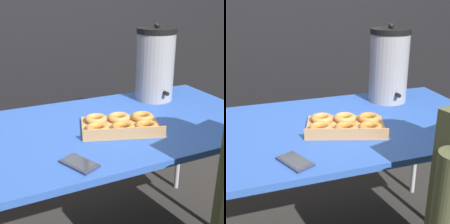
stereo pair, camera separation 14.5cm
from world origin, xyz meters
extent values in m
cube|color=black|center=(0.00, 1.18, 1.27)|extent=(6.00, 0.10, 2.55)
cube|color=#2D56B2|center=(0.00, 0.00, 0.76)|extent=(1.49, 0.81, 0.03)
cylinder|color=#ADADB2|center=(0.70, 0.36, 0.37)|extent=(0.03, 0.03, 0.75)
cube|color=tan|center=(0.02, -0.06, 0.78)|extent=(0.41, 0.34, 0.02)
cube|color=tan|center=(-0.02, -0.18, 0.81)|extent=(0.34, 0.12, 0.04)
torus|color=#C5833C|center=(-0.10, -0.08, 0.81)|extent=(0.12, 0.12, 0.03)
torus|color=#BF7D36|center=(0.01, -0.12, 0.81)|extent=(0.14, 0.14, 0.03)
torus|color=#BF7D35|center=(0.11, -0.15, 0.81)|extent=(0.15, 0.15, 0.03)
torus|color=#CF8D45|center=(-0.07, 0.02, 0.81)|extent=(0.14, 0.14, 0.03)
torus|color=#D18F48|center=(0.04, -0.01, 0.81)|extent=(0.14, 0.14, 0.03)
torus|color=#C28039|center=(0.14, -0.05, 0.81)|extent=(0.14, 0.14, 0.03)
cylinder|color=#939399|center=(0.39, 0.24, 0.96)|extent=(0.21, 0.21, 0.38)
cylinder|color=black|center=(0.39, 0.24, 1.16)|extent=(0.22, 0.22, 0.03)
sphere|color=black|center=(0.39, 0.24, 1.19)|extent=(0.03, 0.03, 0.03)
cylinder|color=black|center=(0.39, 0.13, 0.84)|extent=(0.02, 0.05, 0.02)
cube|color=#2D334C|center=(-0.26, -0.29, 0.78)|extent=(0.13, 0.16, 0.01)
cube|color=#2D333D|center=(-0.26, -0.29, 0.79)|extent=(0.11, 0.14, 0.00)
camera|label=1|loc=(-0.56, -1.23, 1.36)|focal=50.00mm
camera|label=2|loc=(-0.43, -1.29, 1.36)|focal=50.00mm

